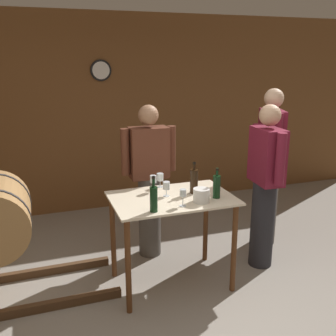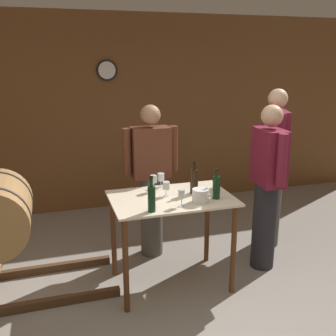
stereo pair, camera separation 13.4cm
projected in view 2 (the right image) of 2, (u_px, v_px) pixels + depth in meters
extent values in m
plane|color=gray|center=(195.00, 324.00, 3.22)|extent=(14.00, 14.00, 0.00)
cube|color=brown|center=(123.00, 114.00, 5.51)|extent=(8.40, 0.05, 2.70)
cylinder|color=black|center=(107.00, 70.00, 5.25)|extent=(0.28, 0.03, 0.28)
cylinder|color=white|center=(107.00, 70.00, 5.24)|extent=(0.23, 0.01, 0.23)
cube|color=beige|center=(171.00, 198.00, 3.58)|extent=(1.11, 0.74, 0.02)
cylinder|color=#593319|center=(126.00, 266.00, 3.27)|extent=(0.05, 0.05, 0.86)
cylinder|color=#593319|center=(233.00, 250.00, 3.55)|extent=(0.05, 0.05, 0.86)
cylinder|color=#593319|center=(113.00, 235.00, 3.84)|extent=(0.05, 0.05, 0.86)
cylinder|color=#593319|center=(207.00, 223.00, 4.12)|extent=(0.05, 0.05, 0.86)
cylinder|color=black|center=(152.00, 199.00, 3.22)|extent=(0.07, 0.07, 0.21)
cylinder|color=black|center=(151.00, 182.00, 3.18)|extent=(0.02, 0.02, 0.09)
cylinder|color=black|center=(151.00, 177.00, 3.17)|extent=(0.03, 0.03, 0.02)
cylinder|color=black|center=(194.00, 182.00, 3.65)|extent=(0.07, 0.07, 0.23)
cylinder|color=black|center=(194.00, 166.00, 3.61)|extent=(0.02, 0.02, 0.07)
cylinder|color=black|center=(194.00, 163.00, 3.60)|extent=(0.03, 0.03, 0.02)
cylinder|color=black|center=(216.00, 187.00, 3.52)|extent=(0.07, 0.07, 0.21)
cylinder|color=black|center=(217.00, 172.00, 3.48)|extent=(0.02, 0.02, 0.07)
cylinder|color=black|center=(217.00, 170.00, 3.47)|extent=(0.03, 0.03, 0.02)
cylinder|color=silver|center=(154.00, 191.00, 3.74)|extent=(0.06, 0.06, 0.00)
cylinder|color=silver|center=(154.00, 187.00, 3.72)|extent=(0.01, 0.01, 0.08)
cylinder|color=silver|center=(154.00, 179.00, 3.70)|extent=(0.06, 0.06, 0.07)
cylinder|color=silver|center=(166.00, 196.00, 3.61)|extent=(0.06, 0.06, 0.00)
cylinder|color=silver|center=(166.00, 192.00, 3.60)|extent=(0.01, 0.01, 0.06)
cylinder|color=silver|center=(166.00, 185.00, 3.58)|extent=(0.06, 0.06, 0.07)
cylinder|color=silver|center=(161.00, 187.00, 3.86)|extent=(0.06, 0.06, 0.00)
cylinder|color=silver|center=(161.00, 183.00, 3.85)|extent=(0.01, 0.01, 0.06)
cylinder|color=silver|center=(161.00, 177.00, 3.83)|extent=(0.07, 0.07, 0.07)
cylinder|color=silver|center=(181.00, 206.00, 3.36)|extent=(0.06, 0.06, 0.00)
cylinder|color=silver|center=(181.00, 201.00, 3.35)|extent=(0.01, 0.01, 0.09)
cylinder|color=silver|center=(182.00, 193.00, 3.33)|extent=(0.06, 0.06, 0.06)
cylinder|color=white|center=(200.00, 196.00, 3.43)|extent=(0.15, 0.15, 0.12)
cylinder|color=#232328|center=(264.00, 226.00, 4.01)|extent=(0.24, 0.24, 0.90)
cube|color=maroon|center=(269.00, 157.00, 3.81)|extent=(0.25, 0.42, 0.55)
sphere|color=tan|center=(272.00, 116.00, 3.70)|extent=(0.21, 0.21, 0.21)
cylinder|color=maroon|center=(258.00, 148.00, 4.04)|extent=(0.09, 0.09, 0.49)
cylinder|color=maroon|center=(282.00, 160.00, 3.57)|extent=(0.09, 0.09, 0.49)
cylinder|color=#4C4742|center=(152.00, 216.00, 4.28)|extent=(0.24, 0.24, 0.89)
cube|color=#592D1E|center=(151.00, 153.00, 4.09)|extent=(0.40, 0.22, 0.53)
sphere|color=#9E7051|center=(150.00, 115.00, 3.98)|extent=(0.21, 0.21, 0.21)
cylinder|color=#592D1E|center=(174.00, 148.00, 4.15)|extent=(0.09, 0.09, 0.48)
cylinder|color=#592D1E|center=(127.00, 152.00, 4.01)|extent=(0.09, 0.09, 0.48)
cylinder|color=#4C4742|center=(270.00, 206.00, 4.49)|extent=(0.24, 0.24, 0.95)
cube|color=maroon|center=(275.00, 139.00, 4.28)|extent=(0.34, 0.45, 0.62)
sphere|color=beige|center=(278.00, 99.00, 4.16)|extent=(0.21, 0.21, 0.21)
cylinder|color=maroon|center=(270.00, 132.00, 4.51)|extent=(0.09, 0.09, 0.56)
cylinder|color=maroon|center=(280.00, 141.00, 4.03)|extent=(0.09, 0.09, 0.56)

